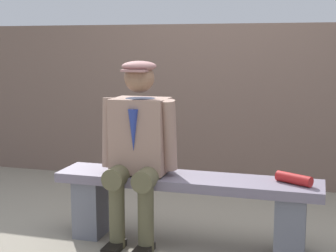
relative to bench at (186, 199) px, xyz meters
The scene contains 5 objects.
ground_plane 0.33m from the bench, ahead, with size 30.00×30.00×0.00m, color gray.
bench is the anchor object (origin of this frame).
seated_man 0.52m from the bench, ahead, with size 0.55×0.53×1.29m.
rolled_magazine 0.76m from the bench, behind, with size 0.07×0.07×0.25m, color #B21E1E.
stadium_wall 1.82m from the bench, 90.00° to the right, with size 12.00×0.24×1.60m, color #6E584D.
Camera 1 is at (-0.86, 3.36, 1.40)m, focal length 54.65 mm.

